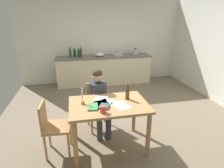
% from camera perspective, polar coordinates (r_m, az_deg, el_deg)
% --- Properties ---
extents(ground_plane, '(5.20, 5.20, 0.04)m').
position_cam_1_polar(ground_plane, '(4.13, 2.88, -10.25)').
color(ground_plane, '#7A6B56').
extents(wall_back, '(5.20, 0.12, 2.60)m').
position_cam_1_polar(wall_back, '(6.16, -3.11, 12.93)').
color(wall_back, silver).
rests_on(wall_back, ground).
extents(kitchen_counter, '(2.97, 0.64, 0.90)m').
position_cam_1_polar(kitchen_counter, '(5.98, -2.43, 4.42)').
color(kitchen_counter, beige).
rests_on(kitchen_counter, ground).
extents(dining_table, '(1.21, 0.81, 0.79)m').
position_cam_1_polar(dining_table, '(2.94, -1.05, -8.30)').
color(dining_table, tan).
rests_on(dining_table, ground).
extents(chair_at_table, '(0.44, 0.44, 0.88)m').
position_cam_1_polar(chair_at_table, '(3.58, -4.54, -5.97)').
color(chair_at_table, tan).
rests_on(chair_at_table, ground).
extents(person_seated, '(0.37, 0.61, 1.19)m').
position_cam_1_polar(person_seated, '(3.37, -4.05, -4.22)').
color(person_seated, '#333842').
rests_on(person_seated, ground).
extents(chair_side_empty, '(0.42, 0.42, 0.88)m').
position_cam_1_polar(chair_side_empty, '(3.03, -17.78, -12.16)').
color(chair_side_empty, tan).
rests_on(chair_side_empty, ground).
extents(coffee_mug, '(0.12, 0.08, 0.10)m').
position_cam_1_polar(coffee_mug, '(2.61, -2.72, -7.79)').
color(coffee_mug, '#D84C3F').
rests_on(coffee_mug, dining_table).
extents(candlestick, '(0.06, 0.06, 0.26)m').
position_cam_1_polar(candlestick, '(2.88, -9.08, -4.77)').
color(candlestick, gold).
rests_on(candlestick, dining_table).
extents(book_magazine, '(0.21, 0.22, 0.03)m').
position_cam_1_polar(book_magazine, '(2.77, -2.38, -6.90)').
color(book_magazine, '#2A5F5E').
rests_on(book_magazine, dining_table).
extents(book_cookery, '(0.17, 0.25, 0.02)m').
position_cam_1_polar(book_cookery, '(2.78, -5.92, -6.96)').
color(book_cookery, '#449754').
rests_on(book_cookery, dining_table).
extents(paper_letter, '(0.30, 0.35, 0.00)m').
position_cam_1_polar(paper_letter, '(3.03, -3.55, -4.70)').
color(paper_letter, white).
rests_on(paper_letter, dining_table).
extents(paper_bill, '(0.29, 0.35, 0.00)m').
position_cam_1_polar(paper_bill, '(2.83, 2.78, -6.56)').
color(paper_bill, white).
rests_on(paper_bill, dining_table).
extents(paper_envelope, '(0.34, 0.36, 0.00)m').
position_cam_1_polar(paper_envelope, '(2.90, -2.02, -5.92)').
color(paper_envelope, white).
rests_on(paper_envelope, dining_table).
extents(paper_receipt, '(0.28, 0.34, 0.00)m').
position_cam_1_polar(paper_receipt, '(2.87, -2.97, -6.19)').
color(paper_receipt, white).
rests_on(paper_receipt, dining_table).
extents(wine_bottle_on_table, '(0.07, 0.07, 0.25)m').
position_cam_1_polar(wine_bottle_on_table, '(3.01, 4.78, -2.75)').
color(wine_bottle_on_table, '#593319').
rests_on(wine_bottle_on_table, dining_table).
extents(sink_unit, '(0.36, 0.36, 0.24)m').
position_cam_1_polar(sink_unit, '(5.96, 1.73, 9.03)').
color(sink_unit, '#B2B7BC').
rests_on(sink_unit, kitchen_counter).
extents(bottle_oil, '(0.06, 0.06, 0.31)m').
position_cam_1_polar(bottle_oil, '(5.77, -12.73, 9.29)').
color(bottle_oil, '#194C23').
rests_on(bottle_oil, kitchen_counter).
extents(bottle_vinegar, '(0.07, 0.07, 0.26)m').
position_cam_1_polar(bottle_vinegar, '(5.86, -11.44, 9.35)').
color(bottle_vinegar, black).
rests_on(bottle_vinegar, kitchen_counter).
extents(bottle_wine_red, '(0.07, 0.07, 0.27)m').
position_cam_1_polar(bottle_wine_red, '(5.78, -10.24, 9.30)').
color(bottle_wine_red, '#194C23').
rests_on(bottle_wine_red, kitchen_counter).
extents(bottle_sauce, '(0.07, 0.07, 0.29)m').
position_cam_1_polar(bottle_sauce, '(5.83, -9.54, 9.54)').
color(bottle_sauce, '#593319').
rests_on(bottle_sauce, kitchen_counter).
extents(mixing_bowl, '(0.28, 0.28, 0.12)m').
position_cam_1_polar(mixing_bowl, '(5.79, -3.87, 9.08)').
color(mixing_bowl, white).
rests_on(mixing_bowl, kitchen_counter).
extents(stovetop_kettle, '(0.18, 0.18, 0.22)m').
position_cam_1_polar(stovetop_kettle, '(6.10, 7.19, 9.87)').
color(stovetop_kettle, '#B7BABF').
rests_on(stovetop_kettle, kitchen_counter).
extents(wine_glass_near_sink, '(0.07, 0.07, 0.15)m').
position_cam_1_polar(wine_glass_near_sink, '(6.01, -2.18, 9.95)').
color(wine_glass_near_sink, silver).
rests_on(wine_glass_near_sink, kitchen_counter).
extents(wine_glass_by_kettle, '(0.07, 0.07, 0.15)m').
position_cam_1_polar(wine_glass_by_kettle, '(5.99, -3.29, 9.90)').
color(wine_glass_by_kettle, silver).
rests_on(wine_glass_by_kettle, kitchen_counter).
extents(wine_glass_back_left, '(0.07, 0.07, 0.15)m').
position_cam_1_polar(wine_glass_back_left, '(5.97, -4.32, 9.85)').
color(wine_glass_back_left, silver).
rests_on(wine_glass_back_left, kitchen_counter).
extents(wine_glass_back_right, '(0.07, 0.07, 0.15)m').
position_cam_1_polar(wine_glass_back_right, '(5.96, -5.37, 9.80)').
color(wine_glass_back_right, silver).
rests_on(wine_glass_back_right, kitchen_counter).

